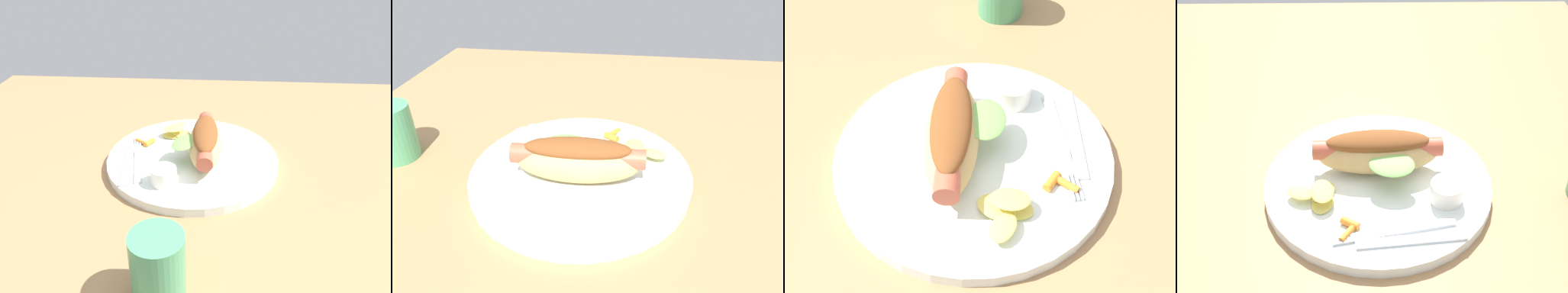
# 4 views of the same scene
# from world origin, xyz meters

# --- Properties ---
(ground_plane) EXTENTS (1.20, 0.90, 0.02)m
(ground_plane) POSITION_xyz_m (0.00, 0.00, -0.01)
(ground_plane) COLOR #9E754C
(plate) EXTENTS (0.31, 0.31, 0.02)m
(plate) POSITION_xyz_m (-0.03, 0.00, 0.01)
(plate) COLOR white
(plate) RESTS_ON ground_plane
(hot_dog) EXTENTS (0.09, 0.18, 0.06)m
(hot_dog) POSITION_xyz_m (-0.01, 0.00, 0.05)
(hot_dog) COLOR tan
(hot_dog) RESTS_ON plate
(sauce_ramekin) EXTENTS (0.04, 0.04, 0.03)m
(sauce_ramekin) POSITION_xyz_m (-0.07, -0.09, 0.03)
(sauce_ramekin) COLOR white
(sauce_ramekin) RESTS_ON plate
(fork) EXTENTS (0.04, 0.15, 0.00)m
(fork) POSITION_xyz_m (-0.13, -0.02, 0.02)
(fork) COLOR silver
(fork) RESTS_ON plate
(knife) EXTENTS (0.03, 0.14, 0.00)m
(knife) POSITION_xyz_m (-0.14, -0.04, 0.02)
(knife) COLOR silver
(knife) RESTS_ON plate
(chips_pile) EXTENTS (0.07, 0.07, 0.02)m
(chips_pile) POSITION_xyz_m (-0.07, 0.08, 0.03)
(chips_pile) COLOR #E3D061
(chips_pile) RESTS_ON plate
(carrot_garnish) EXTENTS (0.04, 0.03, 0.01)m
(carrot_garnish) POSITION_xyz_m (-0.13, 0.04, 0.02)
(carrot_garnish) COLOR orange
(carrot_garnish) RESTS_ON plate
(drinking_cup) EXTENTS (0.06, 0.06, 0.09)m
(drinking_cup) POSITION_xyz_m (-0.05, -0.29, 0.04)
(drinking_cup) COLOR #4C9E6B
(drinking_cup) RESTS_ON ground_plane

